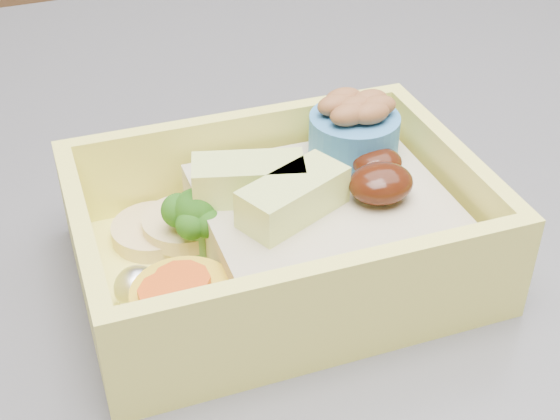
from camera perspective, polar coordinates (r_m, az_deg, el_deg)
name	(u,v)px	position (r m, az deg, el deg)	size (l,w,h in m)	color
bento_box	(290,226)	(0.40, 0.75, -1.17)	(0.21, 0.15, 0.07)	#FFF869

